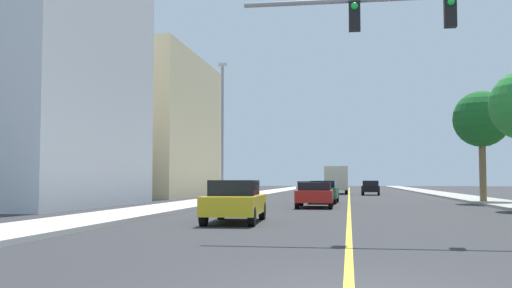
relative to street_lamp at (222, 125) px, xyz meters
name	(u,v)px	position (x,y,z in m)	size (l,w,h in m)	color
ground	(349,198)	(8.21, 12.51, -5.13)	(192.00, 192.00, 0.00)	#2D2D30
sidewalk_left	(241,196)	(-1.03, 12.51, -5.06)	(3.06, 168.00, 0.15)	beige
sidewalk_right	(463,197)	(17.45, 12.51, -5.06)	(3.06, 168.00, 0.15)	#9E9B93
lane_marking_center	(349,198)	(8.21, 12.51, -5.13)	(0.16, 144.00, 0.01)	yellow
building_left_near	(23,61)	(-10.64, -6.21, 3.34)	(10.85, 15.02, 16.95)	silver
building_left_far	(129,128)	(-12.21, 14.85, 1.26)	(13.98, 19.31, 12.78)	beige
street_lamp	(222,125)	(0.00, 0.00, 0.00)	(0.56, 0.28, 9.10)	gray
palm_far	(482,120)	(16.78, 2.10, 0.28)	(3.65, 3.65, 7.14)	brown
car_black	(371,188)	(10.33, 21.63, -4.40)	(1.92, 4.26, 1.43)	black
car_red	(315,194)	(6.38, -5.47, -4.40)	(2.00, 4.51, 1.37)	red
car_white	(306,188)	(3.92, 21.07, -4.42)	(1.80, 3.97, 1.36)	white
car_yellow	(235,201)	(4.23, -17.28, -4.37)	(2.00, 4.56, 1.50)	gold
car_green	(324,191)	(6.61, 0.64, -4.37)	(1.85, 4.42, 1.45)	#196638
delivery_truck	(336,179)	(6.86, 25.95, -3.56)	(2.48, 7.17, 2.91)	red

